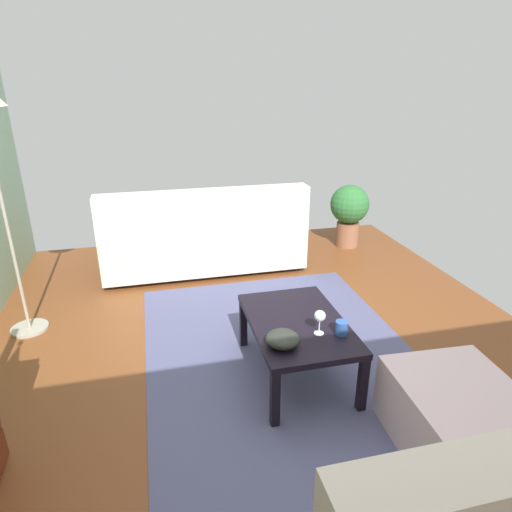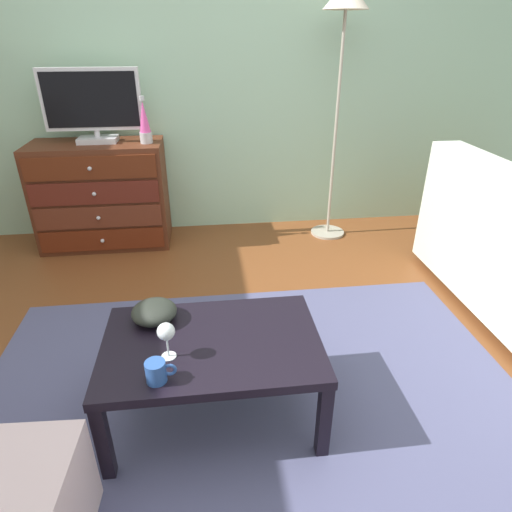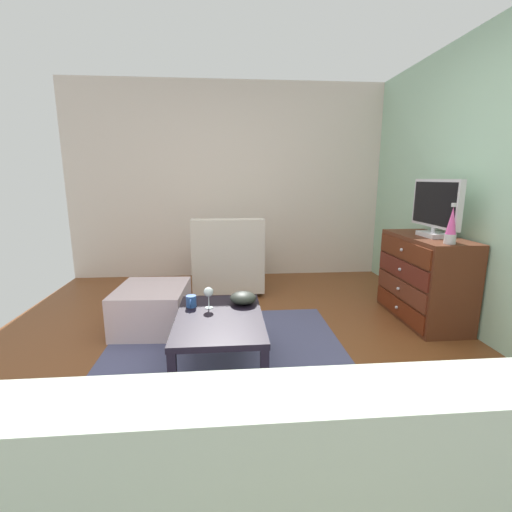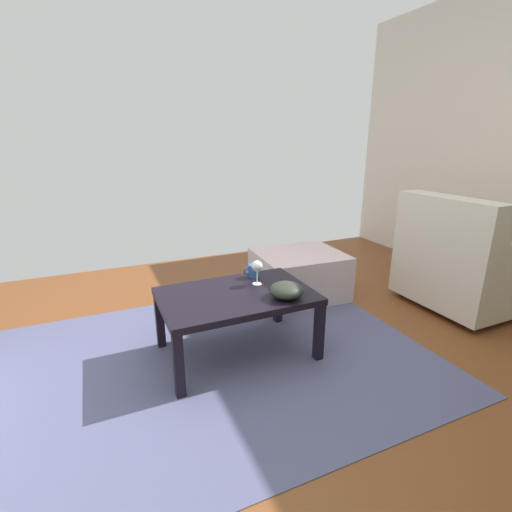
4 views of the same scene
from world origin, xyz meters
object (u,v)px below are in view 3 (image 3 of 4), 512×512
(wine_glass, at_px, (208,293))
(ottoman, at_px, (152,307))
(mug, at_px, (191,301))
(armchair, at_px, (228,261))
(tv, at_px, (436,207))
(bowl_decorative, at_px, (243,298))
(lava_lamp, at_px, (451,226))
(coffee_table, at_px, (220,323))
(dresser, at_px, (424,278))

(wine_glass, xyz_separation_m, ottoman, (-0.63, -0.54, -0.33))
(mug, relative_size, armchair, 0.13)
(tv, distance_m, mug, 2.31)
(tv, relative_size, armchair, 0.78)
(tv, bearing_deg, bowl_decorative, -73.65)
(lava_lamp, distance_m, coffee_table, 2.01)
(lava_lamp, bearing_deg, wine_glass, -83.25)
(wine_glass, relative_size, ottoman, 0.22)
(wine_glass, xyz_separation_m, armchair, (-1.69, 0.16, -0.16))
(ottoman, bearing_deg, tv, 89.09)
(dresser, xyz_separation_m, mug, (0.59, -2.12, 0.04))
(lava_lamp, xyz_separation_m, wine_glass, (0.23, -1.95, -0.43))
(mug, xyz_separation_m, bowl_decorative, (-0.04, 0.38, 0.00))
(tv, bearing_deg, lava_lamp, -10.59)
(lava_lamp, xyz_separation_m, bowl_decorative, (0.16, -1.70, -0.51))
(tv, xyz_separation_m, mug, (0.56, -2.15, -0.63))
(dresser, relative_size, wine_glass, 6.24)
(dresser, bearing_deg, bowl_decorative, -72.53)
(mug, bearing_deg, armchair, 170.24)
(armchair, bearing_deg, ottoman, -33.26)
(dresser, relative_size, bowl_decorative, 4.95)
(dresser, distance_m, lava_lamp, 0.68)
(mug, bearing_deg, tv, 104.57)
(dresser, relative_size, tv, 1.41)
(lava_lamp, height_order, mug, lava_lamp)
(armchair, bearing_deg, bowl_decorative, 3.49)
(tv, height_order, wine_glass, tv)
(lava_lamp, bearing_deg, mug, -84.56)
(wine_glass, xyz_separation_m, mug, (-0.03, -0.13, -0.07))
(wine_glass, bearing_deg, armchair, 174.74)
(tv, xyz_separation_m, lava_lamp, (0.36, -0.07, -0.13))
(armchair, bearing_deg, dresser, 59.76)
(lava_lamp, bearing_deg, dresser, 173.61)
(dresser, height_order, lava_lamp, lava_lamp)
(tv, bearing_deg, wine_glass, -73.68)
(coffee_table, relative_size, mug, 7.93)
(bowl_decorative, bearing_deg, armchair, -176.51)
(armchair, relative_size, ottoman, 1.27)
(dresser, xyz_separation_m, wine_glass, (0.62, -1.99, 0.12))
(dresser, bearing_deg, wine_glass, -72.70)
(coffee_table, distance_m, bowl_decorative, 0.32)
(dresser, relative_size, lava_lamp, 2.97)
(coffee_table, relative_size, wine_glass, 5.76)
(lava_lamp, xyz_separation_m, armchair, (-1.46, -1.79, -0.60))
(wine_glass, xyz_separation_m, bowl_decorative, (-0.07, 0.25, -0.07))
(coffee_table, bearing_deg, dresser, 112.47)
(tv, height_order, bowl_decorative, tv)
(dresser, distance_m, ottoman, 2.54)
(coffee_table, bearing_deg, lava_lamp, 102.12)
(coffee_table, relative_size, ottoman, 1.29)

